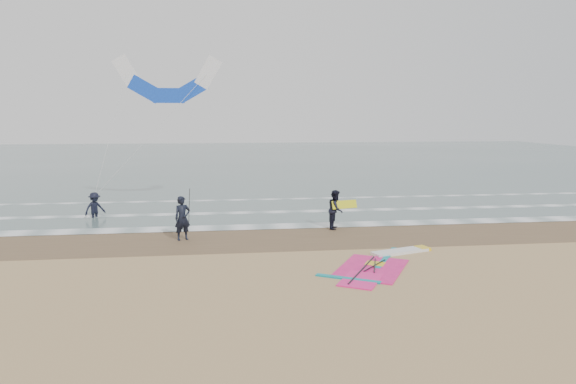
{
  "coord_description": "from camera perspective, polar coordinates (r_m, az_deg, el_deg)",
  "views": [
    {
      "loc": [
        -2.94,
        -16.34,
        5.39
      ],
      "look_at": [
        -0.25,
        5.0,
        2.2
      ],
      "focal_mm": 32.0,
      "sensor_mm": 36.0,
      "label": 1
    }
  ],
  "objects": [
    {
      "name": "held_pole",
      "position": [
        22.77,
        -10.93,
        -1.75
      ],
      "size": [
        0.17,
        0.86,
        1.82
      ],
      "color": "black",
      "rests_on": "ground"
    },
    {
      "name": "person_standing",
      "position": [
        22.87,
        -11.65,
        -2.88
      ],
      "size": [
        0.83,
        0.71,
        1.94
      ],
      "primitive_type": "imported",
      "rotation": [
        0.0,
        0.0,
        0.41
      ],
      "color": "black",
      "rests_on": "ground"
    },
    {
      "name": "sea_water",
      "position": [
        64.63,
        -4.55,
        3.64
      ],
      "size": [
        120.0,
        80.0,
        0.02
      ],
      "primitive_type": "cube",
      "color": "#47605E",
      "rests_on": "ground"
    },
    {
      "name": "foam_waterline",
      "position": [
        27.47,
        -0.9,
        -2.82
      ],
      "size": [
        120.0,
        9.15,
        0.02
      ],
      "color": "white",
      "rests_on": "ground"
    },
    {
      "name": "person_walking",
      "position": [
        24.77,
        5.32,
        -1.94
      ],
      "size": [
        1.0,
        1.11,
        1.89
      ],
      "primitive_type": "imported",
      "rotation": [
        0.0,
        0.0,
        1.2
      ],
      "color": "black",
      "rests_on": "ground"
    },
    {
      "name": "person_wading",
      "position": [
        29.12,
        -20.7,
        -1.05
      ],
      "size": [
        1.27,
        1.21,
        1.73
      ],
      "primitive_type": "imported",
      "rotation": [
        0.0,
        0.0,
        0.69
      ],
      "color": "black",
      "rests_on": "ground"
    },
    {
      "name": "carried_kiteboard",
      "position": [
        24.72,
        6.29,
        -1.39
      ],
      "size": [
        1.3,
        0.51,
        0.39
      ],
      "color": "yellow",
      "rests_on": "ground"
    },
    {
      "name": "wet_sand_band",
      "position": [
        23.17,
        0.31,
        -5.01
      ],
      "size": [
        120.0,
        5.0,
        0.01
      ],
      "primitive_type": "cube",
      "color": "brown",
      "rests_on": "ground"
    },
    {
      "name": "ground",
      "position": [
        17.45,
        2.91,
        -9.56
      ],
      "size": [
        120.0,
        120.0,
        0.0
      ],
      "primitive_type": "plane",
      "color": "tan",
      "rests_on": "ground"
    },
    {
      "name": "surf_kite",
      "position": [
        31.46,
        -13.17,
        11.62
      ],
      "size": [
        6.9,
        3.38,
        7.8
      ],
      "color": "white",
      "rests_on": "ground"
    },
    {
      "name": "windsurf_rig",
      "position": [
        19.3,
        10.29,
        -7.82
      ],
      "size": [
        5.23,
        4.95,
        0.13
      ],
      "color": "white",
      "rests_on": "ground"
    }
  ]
}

